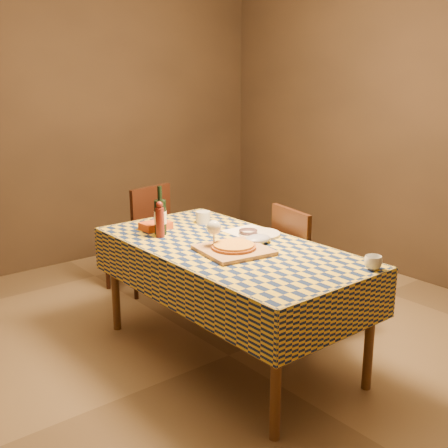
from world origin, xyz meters
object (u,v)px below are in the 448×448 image
object	(u,v)px
cutting_board	(234,250)
chair_far	(142,232)
wine_bottle	(160,216)
chair_right	(303,263)
bowl	(248,233)
white_plate	(259,234)
pizza	(234,246)
dining_table	(229,257)

from	to	relation	value
cutting_board	chair_far	distance (m)	1.53
wine_bottle	chair_right	distance (m)	1.06
bowl	chair_far	world-z (taller)	chair_far
chair_far	wine_bottle	bearing A→B (deg)	-113.01
wine_bottle	white_plate	size ratio (longest dim) A/B	1.17
pizza	chair_right	xyz separation A→B (m)	(0.71, 0.08, -0.28)
dining_table	cutting_board	distance (m)	0.16
dining_table	cutting_board	bearing A→B (deg)	-117.47
dining_table	chair_far	xyz separation A→B (m)	(0.18, 1.37, -0.17)
pizza	white_plate	xyz separation A→B (m)	(0.37, 0.18, -0.03)
dining_table	chair_right	distance (m)	0.67
pizza	chair_far	distance (m)	1.54
pizza	bowl	distance (m)	0.37
wine_bottle	chair_far	xyz separation A→B (m)	(0.37, 0.88, -0.37)
chair_far	pizza	bearing A→B (deg)	-99.25
dining_table	white_plate	distance (m)	0.32
cutting_board	pizza	distance (m)	0.03
white_plate	cutting_board	bearing A→B (deg)	-154.59
dining_table	wine_bottle	size ratio (longest dim) A/B	5.55
cutting_board	bowl	world-z (taller)	bowl
chair_far	chair_right	bearing A→B (deg)	-71.90
dining_table	chair_right	size ratio (longest dim) A/B	1.98
bowl	wine_bottle	xyz separation A→B (m)	(-0.44, 0.40, 0.10)
cutting_board	bowl	distance (m)	0.37
dining_table	bowl	world-z (taller)	bowl
dining_table	pizza	bearing A→B (deg)	-117.47
pizza	bowl	bearing A→B (deg)	34.92
cutting_board	chair_right	world-z (taller)	chair_right
cutting_board	chair_far	world-z (taller)	chair_far
white_plate	chair_far	size ratio (longest dim) A/B	0.30
wine_bottle	dining_table	bearing A→B (deg)	-68.33
chair_right	wine_bottle	bearing A→B (deg)	147.33
cutting_board	pizza	world-z (taller)	pizza
cutting_board	chair_right	size ratio (longest dim) A/B	0.42
bowl	chair_far	distance (m)	1.31
cutting_board	pizza	size ratio (longest dim) A/B	1.12
dining_table	chair_right	world-z (taller)	chair_right
chair_right	cutting_board	bearing A→B (deg)	-173.83
dining_table	chair_right	xyz separation A→B (m)	(0.64, -0.05, -0.17)
wine_bottle	cutting_board	bearing A→B (deg)	-77.99
pizza	chair_far	size ratio (longest dim) A/B	0.37
pizza	bowl	size ratio (longest dim) A/B	2.79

